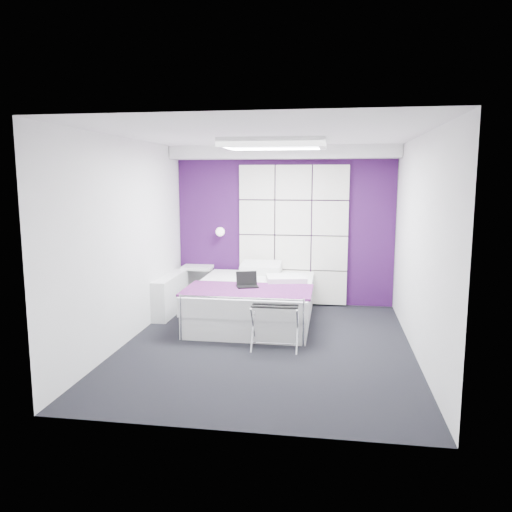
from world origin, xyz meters
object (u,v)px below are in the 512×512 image
(laptop, at_px, (248,283))
(wall_lamp, at_px, (221,231))
(nightstand, at_px, (197,267))
(luggage_rack, at_px, (275,326))
(bed, at_px, (254,300))
(radiator, at_px, (171,294))

(laptop, bearing_deg, wall_lamp, 97.89)
(wall_lamp, height_order, nightstand, wall_lamp)
(luggage_rack, relative_size, laptop, 1.96)
(bed, xyz_separation_m, laptop, (-0.03, -0.37, 0.33))
(luggage_rack, height_order, laptop, laptop)
(radiator, xyz_separation_m, nightstand, (0.24, 0.72, 0.31))
(wall_lamp, bearing_deg, nightstand, -174.29)
(nightstand, xyz_separation_m, laptop, (1.09, -1.31, 0.04))
(radiator, bearing_deg, nightstand, 71.57)
(luggage_rack, bearing_deg, laptop, 120.18)
(wall_lamp, relative_size, laptop, 0.51)
(radiator, bearing_deg, luggage_rack, -37.49)
(nightstand, bearing_deg, radiator, -108.43)
(wall_lamp, height_order, bed, wall_lamp)
(radiator, relative_size, laptop, 4.11)
(radiator, height_order, bed, bed)
(wall_lamp, relative_size, radiator, 0.12)
(nightstand, relative_size, luggage_rack, 0.87)
(wall_lamp, relative_size, bed, 0.07)
(luggage_rack, bearing_deg, wall_lamp, 117.73)
(wall_lamp, height_order, radiator, wall_lamp)
(bed, height_order, laptop, laptop)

